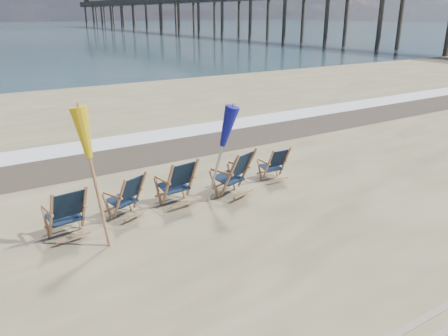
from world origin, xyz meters
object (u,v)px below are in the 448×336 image
object	(u,v)px
beach_chair_0	(85,209)
umbrella_yellow	(91,141)
beach_chair_3	(247,170)
beach_chair_1	(140,192)
beach_chair_4	(285,163)
umbrella_blue	(219,130)
beach_chair_2	(192,179)
fishing_pier	(191,9)

from	to	relation	value
beach_chair_0	umbrella_yellow	distance (m)	1.46
beach_chair_0	beach_chair_3	xyz separation A→B (m)	(3.65, 0.07, 0.03)
beach_chair_1	beach_chair_4	distance (m)	3.71
beach_chair_4	umbrella_yellow	size ratio (longest dim) A/B	0.36
umbrella_blue	beach_chair_3	bearing A→B (deg)	7.62
beach_chair_0	umbrella_yellow	bearing A→B (deg)	98.16
beach_chair_0	beach_chair_2	bearing A→B (deg)	179.84
beach_chair_2	umbrella_blue	distance (m)	1.22
beach_chair_1	beach_chair_4	size ratio (longest dim) A/B	1.09
beach_chair_2	beach_chair_4	world-z (taller)	beach_chair_2
beach_chair_3	beach_chair_4	xyz separation A→B (m)	(1.25, 0.19, -0.11)
beach_chair_3	umbrella_yellow	size ratio (longest dim) A/B	0.46
beach_chair_2	beach_chair_3	size ratio (longest dim) A/B	0.96
beach_chair_4	umbrella_yellow	xyz separation A→B (m)	(-4.78, -0.73, 1.46)
beach_chair_4	fishing_pier	world-z (taller)	fishing_pier
beach_chair_0	beach_chair_2	world-z (taller)	beach_chair_2
beach_chair_3	beach_chair_2	bearing A→B (deg)	-26.11
beach_chair_3	fishing_pier	xyz separation A→B (m)	(37.10, 71.36, 4.09)
beach_chair_2	beach_chair_3	bearing A→B (deg)	165.92
beach_chair_4	umbrella_yellow	distance (m)	5.05
beach_chair_1	umbrella_yellow	bearing A→B (deg)	13.70
umbrella_yellow	beach_chair_4	bearing A→B (deg)	8.70
beach_chair_1	beach_chair_2	world-z (taller)	beach_chair_2
beach_chair_1	umbrella_yellow	world-z (taller)	umbrella_yellow
beach_chair_1	beach_chair_3	bearing A→B (deg)	151.12
beach_chair_3	umbrella_blue	distance (m)	1.35
beach_chair_2	beach_chair_3	world-z (taller)	beach_chair_3
beach_chair_3	beach_chair_4	bearing A→B (deg)	169.78
beach_chair_0	beach_chair_3	world-z (taller)	beach_chair_3
beach_chair_3	beach_chair_4	world-z (taller)	beach_chair_3
beach_chair_0	beach_chair_2	distance (m)	2.36
umbrella_blue	fishing_pier	world-z (taller)	fishing_pier
beach_chair_2	umbrella_yellow	bearing A→B (deg)	11.27
beach_chair_1	umbrella_yellow	xyz separation A→B (m)	(-1.07, -0.80, 1.42)
beach_chair_0	beach_chair_1	xyz separation A→B (m)	(1.20, 0.32, -0.04)
beach_chair_3	fishing_pier	world-z (taller)	fishing_pier
beach_chair_1	umbrella_yellow	size ratio (longest dim) A/B	0.39
beach_chair_1	beach_chair_3	size ratio (longest dim) A/B	0.86
beach_chair_4	fishing_pier	xyz separation A→B (m)	(35.85, 71.17, 4.21)
beach_chair_1	beach_chair_3	xyz separation A→B (m)	(2.45, -0.25, 0.08)
beach_chair_2	fishing_pier	bearing A→B (deg)	-124.96
beach_chair_2	umbrella_blue	xyz separation A→B (m)	(0.48, -0.28, 1.08)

